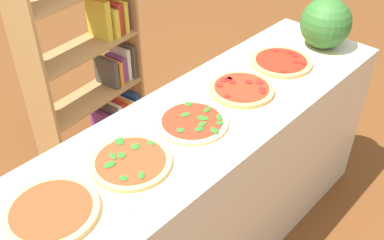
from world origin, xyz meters
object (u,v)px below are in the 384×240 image
(pizza_pepperoni_3, at_px, (241,89))
(watermelon, at_px, (326,23))
(pizza_plain_0, at_px, (51,211))
(pizza_pepperoni_4, at_px, (281,62))
(pizza_spinach_1, at_px, (131,162))
(pizza_spinach_2, at_px, (192,122))
(bookshelf, at_px, (97,50))

(pizza_pepperoni_3, distance_m, watermelon, 0.65)
(pizza_plain_0, height_order, pizza_pepperoni_4, pizza_pepperoni_4)
(pizza_plain_0, relative_size, watermelon, 1.18)
(pizza_pepperoni_3, height_order, pizza_pepperoni_4, pizza_pepperoni_3)
(pizza_plain_0, height_order, pizza_spinach_1, pizza_spinach_1)
(pizza_plain_0, bearing_deg, pizza_pepperoni_4, -0.04)
(pizza_spinach_1, height_order, pizza_pepperoni_3, pizza_pepperoni_3)
(pizza_spinach_2, bearing_deg, watermelon, -2.74)
(pizza_plain_0, xyz_separation_m, bookshelf, (1.05, 1.17, -0.24))
(bookshelf, bearing_deg, pizza_pepperoni_4, -76.26)
(pizza_spinach_2, xyz_separation_m, bookshelf, (0.38, 1.17, -0.24))
(pizza_plain_0, relative_size, pizza_spinach_1, 1.02)
(pizza_spinach_2, distance_m, watermelon, 0.98)
(pizza_pepperoni_3, relative_size, watermelon, 1.12)
(pizza_pepperoni_4, relative_size, watermelon, 1.15)
(pizza_spinach_2, xyz_separation_m, pizza_pepperoni_3, (0.33, 0.00, 0.00))
(pizza_pepperoni_4, bearing_deg, pizza_plain_0, 179.96)
(pizza_plain_0, distance_m, pizza_pepperoni_3, 1.00)
(pizza_spinach_1, relative_size, pizza_spinach_2, 1.01)
(pizza_pepperoni_3, height_order, bookshelf, bookshelf)
(pizza_pepperoni_3, bearing_deg, bookshelf, 87.68)
(pizza_spinach_1, distance_m, watermelon, 1.31)
(pizza_spinach_1, distance_m, pizza_pepperoni_4, 1.00)
(bookshelf, bearing_deg, watermelon, -64.03)
(pizza_spinach_1, bearing_deg, pizza_plain_0, 178.53)
(pizza_pepperoni_4, bearing_deg, pizza_spinach_1, -179.57)
(pizza_plain_0, distance_m, bookshelf, 1.59)
(pizza_plain_0, bearing_deg, pizza_spinach_2, -0.56)
(pizza_plain_0, distance_m, pizza_spinach_2, 0.67)
(pizza_spinach_1, distance_m, pizza_pepperoni_3, 0.67)
(pizza_spinach_2, xyz_separation_m, watermelon, (0.97, -0.05, 0.12))
(pizza_spinach_1, relative_size, pizza_pepperoni_4, 1.00)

